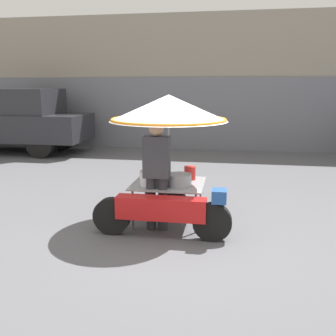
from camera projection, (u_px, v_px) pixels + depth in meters
ground_plane at (176, 233)px, 5.52m from camera, size 36.00×36.00×0.00m
shopfront_building at (211, 84)px, 13.15m from camera, size 28.00×2.06×4.41m
vendor_motorcycle_cart at (168, 125)px, 5.60m from camera, size 2.00×1.79×1.99m
vendor_person at (157, 170)px, 5.47m from camera, size 0.38×0.22×1.64m
pickup_truck at (8, 122)px, 12.02m from camera, size 5.45×1.87×2.03m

